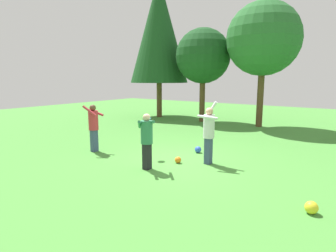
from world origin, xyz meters
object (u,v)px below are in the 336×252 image
Objects in this scene: frisbee at (147,117)px; tree_far_left at (159,30)px; person_thrower at (209,131)px; ball_yellow at (311,207)px; tree_left at (203,56)px; person_catcher at (93,124)px; person_bystander at (147,137)px; tree_center at (263,39)px; ball_blue at (198,150)px; ball_orange at (178,160)px.

frisbee is 0.04× the size of tree_far_left.
ball_yellow is (3.13, -1.78, -0.91)m from person_thrower.
tree_left is (-4.21, 7.43, 2.79)m from person_thrower.
person_catcher is 2.84m from person_bystander.
person_bystander is at bearing -51.41° from frisbee.
person_bystander is at bearing 38.03° from person_thrower.
tree_center is at bearing 54.26° from person_catcher.
tree_center reaches higher than frisbee.
tree_left is at bearing -2.47° from tree_far_left.
tree_far_left is at bearing 96.69° from person_catcher.
tree_far_left reaches higher than person_catcher.
frisbee is at bearing -55.66° from tree_far_left.
ball_blue is at bearing -45.01° from tree_far_left.
person_catcher is 2.09m from frisbee.
ball_yellow is (4.34, -0.30, -0.83)m from person_bystander.
ball_blue is (-0.09, 1.42, 0.01)m from ball_orange.
person_bystander is at bearing -24.98° from person_catcher.
ball_orange is 0.02× the size of tree_far_left.
person_thrower is at bearing 150.40° from ball_yellow.
tree_far_left reaches higher than ball_blue.
frisbee is 1.64× the size of ball_blue.
person_bystander is at bearing -92.37° from tree_center.
person_bystander is at bearing -112.85° from ball_orange.
frisbee is at bearing 0.00° from person_catcher.
ball_blue is 0.90× the size of ball_yellow.
ball_orange is 9.24m from tree_center.
person_catcher reaches higher than ball_blue.
person_bystander is (-1.20, -1.48, -0.08)m from person_thrower.
ball_yellow is (5.15, -1.32, -1.20)m from frisbee.
ball_orange is 4.13m from ball_yellow.
person_catcher is 10.35m from tree_far_left.
person_thrower is at bearing -45.25° from tree_far_left.
ball_yellow is at bearing -67.11° from tree_center.
tree_left reaches higher than ball_yellow.
person_catcher is (-4.01, -1.01, -0.04)m from person_thrower.
ball_orange is (-0.78, -0.49, -0.93)m from person_thrower.
person_thrower reaches higher than person_bystander.
ball_blue is (1.15, 1.40, -1.21)m from frisbee.
person_catcher is at bearing -88.61° from tree_left.
frisbee is (-2.02, -0.46, 0.30)m from person_thrower.
tree_far_left is 3.74m from tree_left.
person_bystander is 8.08× the size of ball_orange.
ball_orange is 1.43m from ball_blue.
ball_orange is at bearing -86.57° from ball_blue.
tree_left reaches higher than ball_blue.
ball_orange is at bearing -61.44° from person_bystander.
tree_far_left is at bearing 177.53° from tree_left.
person_thrower is at bearing -83.78° from tree_center.
tree_center is (3.18, 8.61, 3.57)m from person_catcher.
ball_orange is 9.40m from tree_left.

